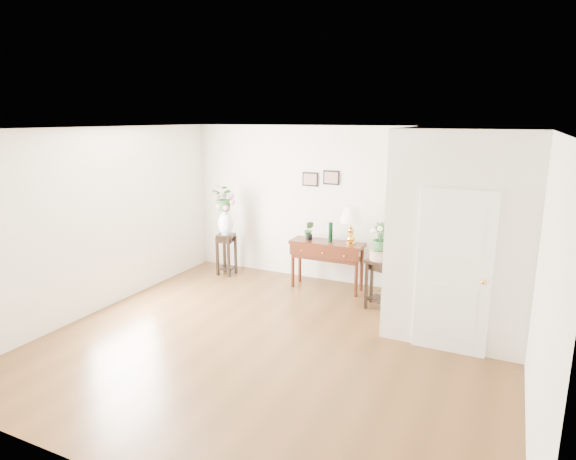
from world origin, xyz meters
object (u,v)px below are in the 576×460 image
Objects in this scene: plant_stand_a at (227,254)px; plant_stand_b at (379,284)px; table_lamp at (351,224)px; console_table at (327,265)px.

plant_stand_b is at bearing -6.95° from plant_stand_a.
table_lamp is at bearing 144.67° from plant_stand_b.
console_table reaches higher than plant_stand_a.
table_lamp reaches higher than console_table.
console_table is at bearing 1.86° from plant_stand_a.
plant_stand_a is at bearing -178.50° from console_table.
table_lamp is 0.83× the size of plant_stand_a.
plant_stand_b is at bearing -23.26° from console_table.
console_table is 0.88m from table_lamp.
plant_stand_b is at bearing -35.33° from table_lamp.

